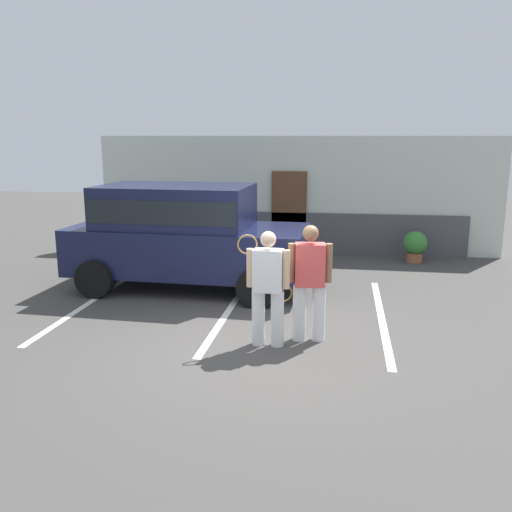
{
  "coord_description": "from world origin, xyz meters",
  "views": [
    {
      "loc": [
        1.24,
        -7.42,
        2.98
      ],
      "look_at": [
        -0.14,
        1.2,
        1.05
      ],
      "focal_mm": 38.15,
      "sensor_mm": 36.0,
      "label": 1
    }
  ],
  "objects_px": {
    "tennis_player_man": "(268,287)",
    "potted_plant_by_porch": "(415,245)",
    "parked_suv": "(183,232)",
    "tennis_player_woman": "(309,282)"
  },
  "relations": [
    {
      "from": "parked_suv",
      "to": "tennis_player_man",
      "type": "xyz_separation_m",
      "value": [
        2.05,
        -2.75,
        -0.27
      ]
    },
    {
      "from": "tennis_player_man",
      "to": "tennis_player_woman",
      "type": "bearing_deg",
      "value": -151.21
    },
    {
      "from": "tennis_player_woman",
      "to": "potted_plant_by_porch",
      "type": "distance_m",
      "value": 5.99
    },
    {
      "from": "parked_suv",
      "to": "tennis_player_man",
      "type": "bearing_deg",
      "value": -51.37
    },
    {
      "from": "tennis_player_man",
      "to": "potted_plant_by_porch",
      "type": "relative_size",
      "value": 2.24
    },
    {
      "from": "tennis_player_woman",
      "to": "potted_plant_by_porch",
      "type": "xyz_separation_m",
      "value": [
        2.2,
        5.55,
        -0.48
      ]
    },
    {
      "from": "parked_suv",
      "to": "potted_plant_by_porch",
      "type": "height_order",
      "value": "parked_suv"
    },
    {
      "from": "tennis_player_man",
      "to": "parked_suv",
      "type": "bearing_deg",
      "value": -51.54
    },
    {
      "from": "tennis_player_man",
      "to": "potted_plant_by_porch",
      "type": "bearing_deg",
      "value": -113.66
    },
    {
      "from": "tennis_player_woman",
      "to": "parked_suv",
      "type": "bearing_deg",
      "value": -50.08
    }
  ]
}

